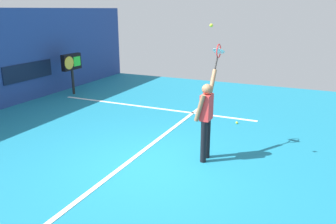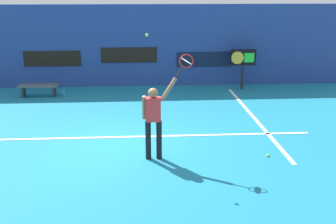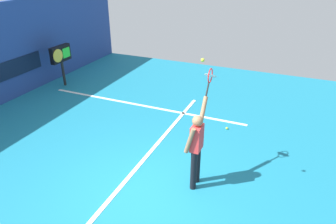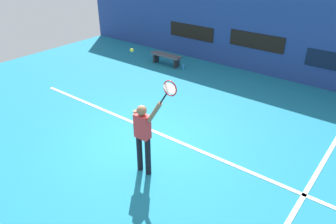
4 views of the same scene
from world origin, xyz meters
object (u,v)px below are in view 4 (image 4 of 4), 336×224
Objects in this scene: tennis_racket at (169,90)px; tennis_ball at (132,50)px; water_bottle at (183,66)px; tennis_player at (143,134)px; court_bench at (166,57)px.

tennis_ball is at bearing -174.79° from tennis_racket.
tennis_racket is 7.34m from water_bottle.
tennis_player is 8.03× the size of water_bottle.
water_bottle is (0.90, 0.00, -0.22)m from court_bench.
tennis_ball is 7.55m from court_bench.
water_bottle is at bearing 117.94° from tennis_player.
water_bottle is at bearing 123.05° from tennis_racket.
tennis_ball is 0.28× the size of water_bottle.
tennis_ball reaches higher than tennis_player.
tennis_ball is at bearing -63.34° from water_bottle.
tennis_racket reaches higher than court_bench.
court_bench is 0.92m from water_bottle.
tennis_player is at bearing -55.68° from court_bench.
water_bottle is (-3.12, 5.88, -0.89)m from tennis_player.
tennis_racket is 8.88× the size of tennis_ball.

